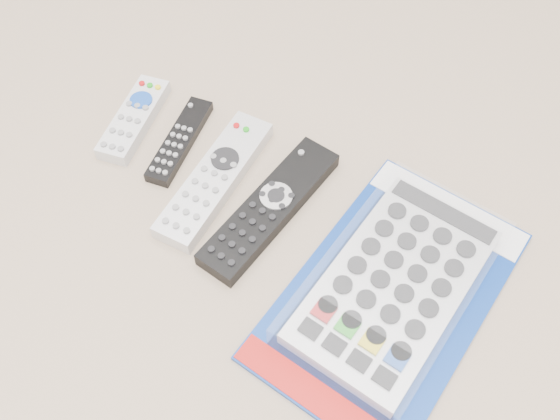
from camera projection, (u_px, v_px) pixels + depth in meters
The scene contains 5 objects.
remote_small_grey at pixel (134, 119), 0.91m from camera, with size 0.08×0.16×0.02m.
remote_slim_black at pixel (180, 141), 0.89m from camera, with size 0.06×0.16×0.02m.
remote_silver_dvd at pixel (215, 179), 0.85m from camera, with size 0.06×0.23×0.03m.
remote_large_black at pixel (270, 208), 0.82m from camera, with size 0.09×0.25×0.03m.
jumbo_remote_packaged at pixel (395, 284), 0.75m from camera, with size 0.26×0.38×0.05m.
Camera 1 is at (0.26, -0.38, 0.70)m, focal length 40.00 mm.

